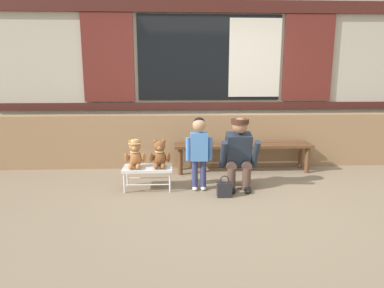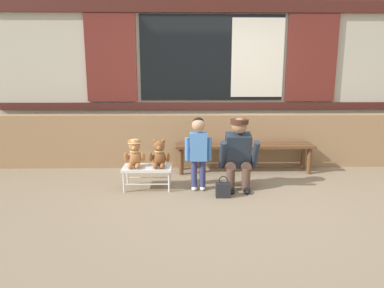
% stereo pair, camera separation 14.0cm
% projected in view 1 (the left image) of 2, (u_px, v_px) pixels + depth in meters
% --- Properties ---
extents(ground_plane, '(60.00, 60.00, 0.00)m').
position_uv_depth(ground_plane, '(223.00, 195.00, 4.40)').
color(ground_plane, '#84725B').
extents(brick_low_wall, '(7.66, 0.25, 0.85)m').
position_uv_depth(brick_low_wall, '(211.00, 140.00, 5.71)').
color(brick_low_wall, '#997551').
rests_on(brick_low_wall, ground).
extents(shop_facade, '(7.81, 0.26, 3.69)m').
position_uv_depth(shop_facade, '(209.00, 53.00, 5.93)').
color(shop_facade, '#B7B2A3').
rests_on(shop_facade, ground).
extents(wooden_bench_long, '(2.10, 0.40, 0.44)m').
position_uv_depth(wooden_bench_long, '(243.00, 148.00, 5.39)').
color(wooden_bench_long, brown).
rests_on(wooden_bench_long, ground).
extents(small_display_bench, '(0.64, 0.36, 0.30)m').
position_uv_depth(small_display_bench, '(148.00, 169.00, 4.58)').
color(small_display_bench, silver).
rests_on(small_display_bench, ground).
extents(teddy_bear_with_hat, '(0.28, 0.27, 0.36)m').
position_uv_depth(teddy_bear_with_hat, '(135.00, 154.00, 4.53)').
color(teddy_bear_with_hat, '#A86B3D').
rests_on(teddy_bear_with_hat, small_display_bench).
extents(teddy_bear_plain, '(0.28, 0.26, 0.36)m').
position_uv_depth(teddy_bear_plain, '(160.00, 155.00, 4.55)').
color(teddy_bear_plain, brown).
rests_on(teddy_bear_plain, small_display_bench).
extents(child_standing, '(0.35, 0.18, 0.96)m').
position_uv_depth(child_standing, '(199.00, 146.00, 4.48)').
color(child_standing, navy).
rests_on(child_standing, ground).
extents(adult_crouching, '(0.50, 0.49, 0.95)m').
position_uv_depth(adult_crouching, '(239.00, 153.00, 4.56)').
color(adult_crouching, brown).
rests_on(adult_crouching, ground).
extents(handbag_on_ground, '(0.18, 0.11, 0.27)m').
position_uv_depth(handbag_on_ground, '(224.00, 189.00, 4.32)').
color(handbag_on_ground, '#232328').
rests_on(handbag_on_ground, ground).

